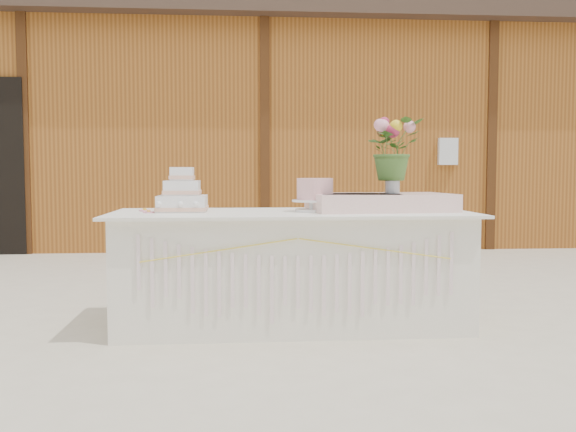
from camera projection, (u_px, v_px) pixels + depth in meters
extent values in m
plane|color=beige|center=(292.00, 325.00, 4.36)|extent=(80.00, 80.00, 0.00)
cube|color=#9A5B20|center=(259.00, 142.00, 10.22)|extent=(12.00, 4.00, 3.00)
cube|color=#3A2A20|center=(259.00, 37.00, 10.10)|extent=(12.60, 4.60, 0.30)
cube|color=white|center=(292.00, 270.00, 4.33)|extent=(2.28, 0.88, 0.75)
cube|color=white|center=(292.00, 213.00, 4.30)|extent=(2.40, 1.00, 0.02)
cube|color=white|center=(182.00, 204.00, 4.31)|extent=(0.32, 0.32, 0.11)
cube|color=#EFB497|center=(182.00, 208.00, 4.31)|extent=(0.34, 0.34, 0.02)
cube|color=white|center=(182.00, 188.00, 4.30)|extent=(0.23, 0.23, 0.10)
cube|color=#EFB497|center=(182.00, 192.00, 4.30)|extent=(0.24, 0.24, 0.02)
cube|color=white|center=(182.00, 174.00, 4.29)|extent=(0.15, 0.15, 0.09)
cube|color=#EFB497|center=(182.00, 177.00, 4.29)|extent=(0.16, 0.16, 0.02)
cylinder|color=white|center=(315.00, 210.00, 4.32)|extent=(0.27, 0.27, 0.02)
cylinder|color=white|center=(315.00, 205.00, 4.32)|extent=(0.08, 0.08, 0.05)
cylinder|color=white|center=(315.00, 201.00, 4.32)|extent=(0.31, 0.31, 0.01)
cylinder|color=#E4A4A7|center=(315.00, 189.00, 4.31)|extent=(0.24, 0.24, 0.14)
cube|color=#FFD6CD|center=(380.00, 202.00, 4.37)|extent=(0.99, 0.63, 0.12)
cylinder|color=silver|center=(392.00, 183.00, 4.39)|extent=(0.10, 0.10, 0.14)
imported|color=#426B2A|center=(393.00, 142.00, 4.37)|extent=(0.49, 0.46, 0.42)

